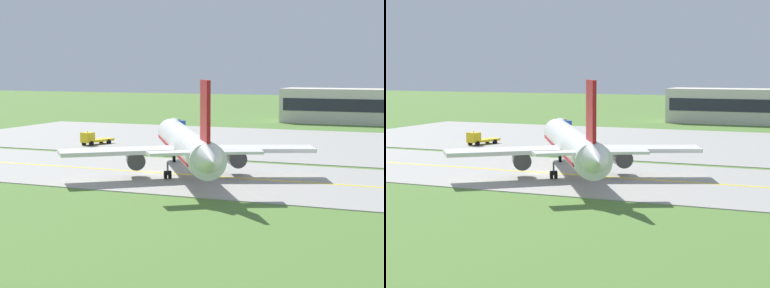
# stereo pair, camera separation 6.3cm
# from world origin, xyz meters

# --- Properties ---
(ground_plane) EXTENTS (500.00, 500.00, 0.00)m
(ground_plane) POSITION_xyz_m (0.00, 0.00, 0.00)
(ground_plane) COLOR #517A33
(taxiway_strip) EXTENTS (240.00, 28.00, 0.10)m
(taxiway_strip) POSITION_xyz_m (0.00, 0.00, 0.05)
(taxiway_strip) COLOR #9E9B93
(taxiway_strip) RESTS_ON ground
(apron_pad) EXTENTS (140.00, 52.00, 0.10)m
(apron_pad) POSITION_xyz_m (10.00, 42.00, 0.05)
(apron_pad) COLOR #9E9B93
(apron_pad) RESTS_ON ground
(taxiway_centreline) EXTENTS (220.00, 0.60, 0.01)m
(taxiway_centreline) POSITION_xyz_m (0.00, 0.00, 0.11)
(taxiway_centreline) COLOR yellow
(taxiway_centreline) RESTS_ON taxiway_strip
(airplane_lead) EXTENTS (29.71, 35.65, 12.70)m
(airplane_lead) POSITION_xyz_m (4.88, -1.21, 4.13)
(airplane_lead) COLOR white
(airplane_lead) RESTS_ON ground
(service_truck_catering) EXTENTS (5.53, 5.84, 2.65)m
(service_truck_catering) POSITION_xyz_m (-22.33, 56.68, 1.53)
(service_truck_catering) COLOR #264CA5
(service_truck_catering) RESTS_ON ground
(service_truck_pushback) EXTENTS (3.93, 6.72, 2.59)m
(service_truck_pushback) POSITION_xyz_m (-24.83, 25.15, 1.18)
(service_truck_pushback) COLOR yellow
(service_truck_pushback) RESTS_ON ground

